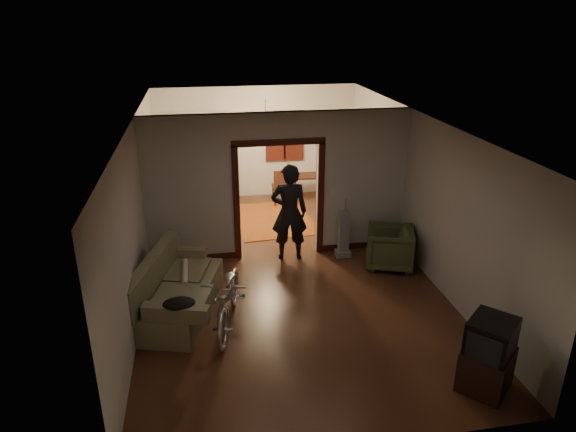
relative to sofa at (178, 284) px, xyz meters
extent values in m
cube|color=#3C1E13|center=(1.89, 1.09, -0.48)|extent=(5.00, 8.50, 0.01)
cube|color=white|center=(1.89, 1.09, 2.32)|extent=(5.00, 8.50, 0.01)
cube|color=beige|center=(1.89, 5.34, 0.92)|extent=(5.00, 0.02, 2.80)
cube|color=beige|center=(-0.61, 1.09, 0.92)|extent=(0.02, 8.50, 2.80)
cube|color=beige|center=(4.39, 1.09, 0.92)|extent=(0.02, 8.50, 2.80)
cube|color=beige|center=(1.89, 1.84, 0.92)|extent=(5.00, 0.14, 2.80)
cube|color=#3C130D|center=(1.89, 1.84, 0.62)|extent=(1.74, 0.20, 2.32)
cube|color=black|center=(2.59, 5.30, 1.07)|extent=(0.98, 0.06, 1.28)
sphere|color=#FFE0A5|center=(1.89, 3.59, 1.87)|extent=(0.24, 0.24, 0.24)
cube|color=silver|center=(2.94, 1.76, 0.77)|extent=(0.08, 0.01, 0.12)
cube|color=#696946|center=(0.00, 0.00, 0.00)|extent=(1.48, 2.28, 0.97)
cylinder|color=beige|center=(0.10, 0.30, 0.05)|extent=(0.10, 0.81, 0.10)
ellipsoid|color=black|center=(0.05, -0.91, 0.20)|extent=(0.45, 0.34, 0.13)
imported|color=silver|center=(0.77, -0.51, -0.01)|extent=(0.99, 1.91, 0.95)
imported|color=#47502D|center=(3.83, 0.92, -0.10)|extent=(1.07, 1.05, 0.77)
cube|color=black|center=(3.85, -2.50, -0.21)|extent=(0.82, 0.82, 0.55)
cube|color=black|center=(3.85, -2.50, 0.26)|extent=(0.77, 0.77, 0.50)
cube|color=gray|center=(3.11, 1.48, -0.01)|extent=(0.33, 0.29, 0.94)
imported|color=black|center=(2.06, 1.59, 0.46)|extent=(0.72, 0.51, 1.89)
cube|color=maroon|center=(2.01, 3.60, -0.47)|extent=(1.91, 2.40, 0.02)
cube|color=black|center=(0.51, 4.74, 0.47)|extent=(1.02, 0.65, 1.91)
sphere|color=#1E5972|center=(0.51, 4.74, 1.46)|extent=(0.30, 0.30, 0.30)
cube|color=black|center=(3.13, 4.67, -0.15)|extent=(0.97, 0.63, 0.68)
cube|color=black|center=(2.38, 4.58, -0.03)|extent=(0.46, 0.46, 0.91)
camera|label=1|loc=(0.48, -7.27, 3.99)|focal=32.00mm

